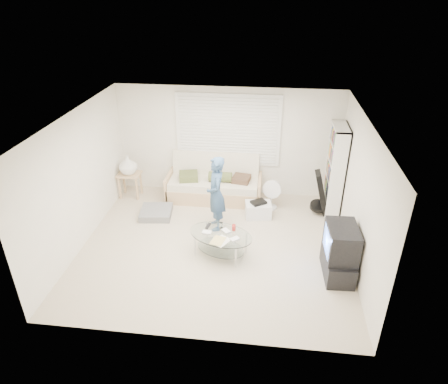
# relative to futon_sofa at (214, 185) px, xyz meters

# --- Properties ---
(ground) EXTENTS (5.00, 5.00, 0.00)m
(ground) POSITION_rel_futon_sofa_xyz_m (0.27, -1.87, -0.34)
(ground) COLOR tan
(ground) RESTS_ON ground
(room_shell) EXTENTS (5.02, 4.52, 2.51)m
(room_shell) POSITION_rel_futon_sofa_xyz_m (0.27, -1.40, 1.29)
(room_shell) COLOR white
(room_shell) RESTS_ON ground
(window_blinds) EXTENTS (2.32, 0.08, 1.62)m
(window_blinds) POSITION_rel_futon_sofa_xyz_m (0.27, 0.33, 1.21)
(window_blinds) COLOR silver
(window_blinds) RESTS_ON ground
(futon_sofa) EXTENTS (2.14, 0.86, 1.04)m
(futon_sofa) POSITION_rel_futon_sofa_xyz_m (0.00, 0.00, 0.00)
(futon_sofa) COLOR tan
(futon_sofa) RESTS_ON ground
(grey_floor_pillow) EXTENTS (0.72, 0.72, 0.15)m
(grey_floor_pillow) POSITION_rel_futon_sofa_xyz_m (-1.13, -0.93, -0.27)
(grey_floor_pillow) COLOR slate
(grey_floor_pillow) RESTS_ON ground
(side_table) EXTENTS (0.51, 0.41, 1.01)m
(side_table) POSITION_rel_futon_sofa_xyz_m (-1.95, -0.14, 0.41)
(side_table) COLOR tan
(side_table) RESTS_ON ground
(bookshelf) EXTENTS (0.31, 0.81, 1.93)m
(bookshelf) POSITION_rel_futon_sofa_xyz_m (2.59, -0.25, 0.62)
(bookshelf) COLOR white
(bookshelf) RESTS_ON ground
(guitar_case) EXTENTS (0.39, 0.36, 0.96)m
(guitar_case) POSITION_rel_futon_sofa_xyz_m (2.35, -0.43, 0.09)
(guitar_case) COLOR black
(guitar_case) RESTS_ON ground
(floor_fan) EXTENTS (0.42, 0.28, 0.68)m
(floor_fan) POSITION_rel_futon_sofa_xyz_m (1.31, -0.29, 0.05)
(floor_fan) COLOR white
(floor_fan) RESTS_ON ground
(storage_bin) EXTENTS (0.59, 0.45, 0.38)m
(storage_bin) POSITION_rel_futon_sofa_xyz_m (1.04, -0.71, -0.17)
(storage_bin) COLOR white
(storage_bin) RESTS_ON ground
(tv_unit) EXTENTS (0.51, 0.89, 0.95)m
(tv_unit) POSITION_rel_futon_sofa_xyz_m (2.47, -2.44, 0.12)
(tv_unit) COLOR black
(tv_unit) RESTS_ON ground
(coffee_table) EXTENTS (1.37, 1.10, 0.56)m
(coffee_table) POSITION_rel_futon_sofa_xyz_m (0.42, -2.12, 0.01)
(coffee_table) COLOR silver
(coffee_table) RESTS_ON ground
(standing_person) EXTENTS (0.50, 0.64, 1.55)m
(standing_person) POSITION_rel_futon_sofa_xyz_m (0.21, -1.23, 0.43)
(standing_person) COLOR navy
(standing_person) RESTS_ON ground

